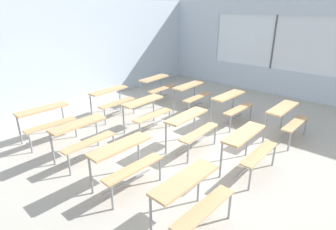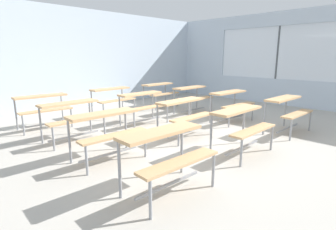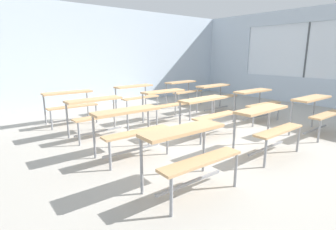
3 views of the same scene
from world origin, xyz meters
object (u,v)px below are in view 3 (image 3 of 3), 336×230
at_px(desk_bench_r3c0, 70,100).
at_px(desk_bench_r0c1, 267,120).
at_px(desk_bench_r1c1, 207,108).
at_px(desk_bench_r3c2, 183,87).
at_px(desk_bench_r2c1, 166,98).
at_px(desk_bench_r0c2, 317,107).
at_px(desk_bench_r1c2, 256,98).
at_px(desk_bench_r2c0, 97,108).
at_px(desk_bench_r0c0, 189,145).
at_px(desk_bench_r2c2, 216,92).
at_px(desk_bench_r1c0, 130,122).
at_px(desk_bench_r3c1, 136,92).

bearing_deg(desk_bench_r3c0, desk_bench_r0c1, -62.80).
xyz_separation_m(desk_bench_r1c1, desk_bench_r3c2, (1.81, 2.66, 0.00)).
height_order(desk_bench_r0c1, desk_bench_r3c2, same).
bearing_deg(desk_bench_r2c1, desk_bench_r0c2, -56.84).
distance_m(desk_bench_r0c2, desk_bench_r1c2, 1.36).
distance_m(desk_bench_r0c2, desk_bench_r2c0, 4.37).
bearing_deg(desk_bench_r0c0, desk_bench_r2c2, 38.36).
relative_size(desk_bench_r0c1, desk_bench_r0c2, 0.99).
bearing_deg(desk_bench_r0c1, desk_bench_r2c0, 123.41).
bearing_deg(desk_bench_r0c0, desk_bench_r2c0, 90.30).
xyz_separation_m(desk_bench_r1c2, desk_bench_r2c0, (-3.48, 1.29, 0.00)).
bearing_deg(desk_bench_r2c0, desk_bench_r0c0, -91.98).
height_order(desk_bench_r1c1, desk_bench_r3c0, same).
bearing_deg(desk_bench_r0c1, desk_bench_r3c0, 114.65).
bearing_deg(desk_bench_r2c1, desk_bench_r1c2, -37.17).
bearing_deg(desk_bench_r2c0, desk_bench_r1c1, -38.40).
height_order(desk_bench_r0c0, desk_bench_r0c2, same).
bearing_deg(desk_bench_r2c0, desk_bench_r1c2, -20.80).
bearing_deg(desk_bench_r1c0, desk_bench_r3c0, 92.77).
xyz_separation_m(desk_bench_r0c2, desk_bench_r3c0, (-3.55, 3.95, 0.00)).
distance_m(desk_bench_r0c1, desk_bench_r0c2, 1.77).
xyz_separation_m(desk_bench_r1c2, desk_bench_r3c2, (0.03, 2.63, 0.00)).
xyz_separation_m(desk_bench_r1c0, desk_bench_r1c2, (3.51, 0.01, 0.00)).
relative_size(desk_bench_r1c0, desk_bench_r1c2, 1.00).
distance_m(desk_bench_r0c1, desk_bench_r1c1, 1.28).
bearing_deg(desk_bench_r0c1, desk_bench_r1c2, 36.76).
height_order(desk_bench_r1c2, desk_bench_r2c0, same).
bearing_deg(desk_bench_r0c1, desk_bench_r1c0, 143.39).
distance_m(desk_bench_r1c0, desk_bench_r3c0, 2.60).
distance_m(desk_bench_r0c1, desk_bench_r3c1, 3.96).
distance_m(desk_bench_r1c0, desk_bench_r1c2, 3.51).
xyz_separation_m(desk_bench_r0c1, desk_bench_r3c1, (0.06, 3.96, 0.00)).
bearing_deg(desk_bench_r2c2, desk_bench_r1c0, -160.14).
relative_size(desk_bench_r2c0, desk_bench_r2c2, 1.00).
relative_size(desk_bench_r3c0, desk_bench_r3c1, 1.01).
bearing_deg(desk_bench_r0c0, desk_bench_r0c1, 3.61).
height_order(desk_bench_r1c0, desk_bench_r3c1, same).
relative_size(desk_bench_r0c0, desk_bench_r1c2, 0.99).
bearing_deg(desk_bench_r2c1, desk_bench_r1c1, -92.03).
distance_m(desk_bench_r0c0, desk_bench_r3c0, 3.96).
height_order(desk_bench_r1c0, desk_bench_r2c2, same).
height_order(desk_bench_r0c0, desk_bench_r2c1, same).
xyz_separation_m(desk_bench_r1c0, desk_bench_r2c0, (0.04, 1.30, 0.00)).
relative_size(desk_bench_r0c0, desk_bench_r0c2, 1.00).
relative_size(desk_bench_r2c1, desk_bench_r2c2, 1.00).
xyz_separation_m(desk_bench_r1c0, desk_bench_r1c1, (1.74, -0.03, 0.00)).
distance_m(desk_bench_r1c2, desk_bench_r3c1, 3.15).
xyz_separation_m(desk_bench_r2c0, desk_bench_r3c2, (3.51, 1.34, 0.00)).
bearing_deg(desk_bench_r3c1, desk_bench_r0c0, -116.53).
distance_m(desk_bench_r1c1, desk_bench_r1c2, 1.77).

